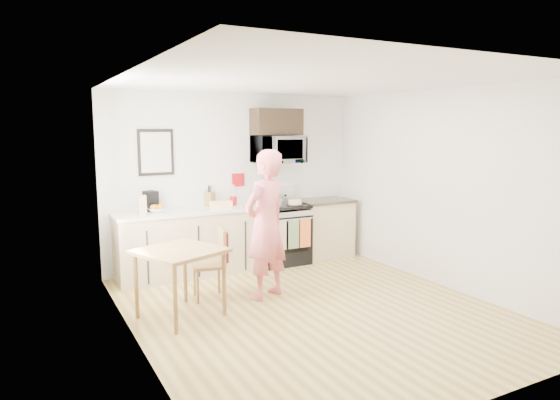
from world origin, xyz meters
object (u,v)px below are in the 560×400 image
range (281,235)px  chair (218,254)px  person (266,225)px  dining_table (180,257)px  cake (295,202)px  microwave (278,149)px

range → chair: bearing=-143.5°
person → dining_table: person is taller
range → chair: range is taller
person → cake: size_ratio=7.27×
microwave → dining_table: 2.81m
range → microwave: bearing=90.1°
microwave → dining_table: (-2.05, -1.58, -1.08)m
chair → person: bearing=-14.6°
chair → microwave: bearing=50.1°
person → dining_table: 1.16m
person → cake: (1.07, 1.15, 0.05)m
range → dining_table: bearing=-144.3°
range → cake: bearing=-50.5°
range → dining_table: size_ratio=1.25×
dining_table → cake: 2.57m
dining_table → cake: bearing=30.6°
range → cake: 0.57m
range → microwave: size_ratio=1.53×
range → chair: 1.81m
person → range: bearing=-148.2°
chair → range: bearing=47.5°
range → chair: size_ratio=1.34×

